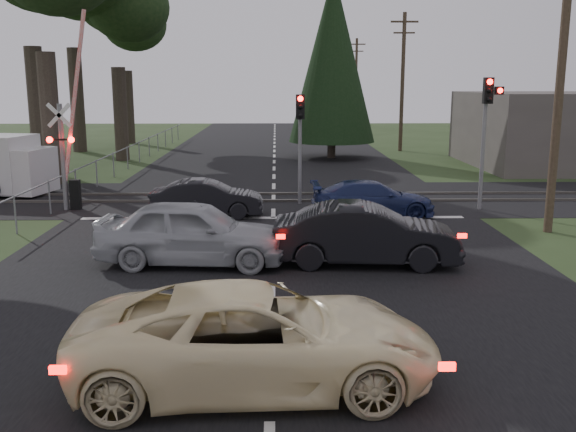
{
  "coord_description": "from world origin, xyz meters",
  "views": [
    {
      "loc": [
        0.1,
        -13.15,
        4.52
      ],
      "look_at": [
        0.39,
        2.31,
        1.3
      ],
      "focal_mm": 40.0,
      "sensor_mm": 36.0,
      "label": 1
    }
  ],
  "objects_px": {
    "utility_pole_mid": "(403,79)",
    "silver_car": "(193,232)",
    "blue_sedan": "(373,199)",
    "utility_pole_far": "(356,81)",
    "crossing_signal": "(69,153)",
    "traffic_signal_center": "(300,130)",
    "cream_coupe": "(257,337)",
    "dark_hatchback": "(366,235)",
    "utility_pole_near": "(561,76)",
    "traffic_signal_right": "(487,118)",
    "dark_car_far": "(207,199)"
  },
  "relations": [
    {
      "from": "cream_coupe",
      "to": "traffic_signal_right",
      "type": "bearing_deg",
      "value": -32.43
    },
    {
      "from": "traffic_signal_center",
      "to": "silver_car",
      "type": "distance_m",
      "value": 8.83
    },
    {
      "from": "crossing_signal",
      "to": "traffic_signal_right",
      "type": "distance_m",
      "value": 14.88
    },
    {
      "from": "crossing_signal",
      "to": "utility_pole_far",
      "type": "xyz_separation_m",
      "value": [
        15.77,
        45.21,
        2.67
      ]
    },
    {
      "from": "dark_car_far",
      "to": "utility_pole_far",
      "type": "bearing_deg",
      "value": -13.92
    },
    {
      "from": "dark_car_far",
      "to": "traffic_signal_right",
      "type": "bearing_deg",
      "value": -85.21
    },
    {
      "from": "utility_pole_near",
      "to": "dark_hatchback",
      "type": "distance_m",
      "value": 8.1
    },
    {
      "from": "traffic_signal_right",
      "to": "utility_pole_far",
      "type": "relative_size",
      "value": 0.52
    },
    {
      "from": "utility_pole_mid",
      "to": "blue_sedan",
      "type": "relative_size",
      "value": 2.13
    },
    {
      "from": "utility_pole_mid",
      "to": "dark_car_far",
      "type": "bearing_deg",
      "value": -116.61
    },
    {
      "from": "utility_pole_near",
      "to": "utility_pole_far",
      "type": "height_order",
      "value": "same"
    },
    {
      "from": "crossing_signal",
      "to": "utility_pole_far",
      "type": "distance_m",
      "value": 47.96
    },
    {
      "from": "traffic_signal_right",
      "to": "silver_car",
      "type": "height_order",
      "value": "traffic_signal_right"
    },
    {
      "from": "crossing_signal",
      "to": "traffic_signal_center",
      "type": "height_order",
      "value": "crossing_signal"
    },
    {
      "from": "traffic_signal_center",
      "to": "cream_coupe",
      "type": "xyz_separation_m",
      "value": [
        -1.2,
        -14.75,
        -2.04
      ]
    },
    {
      "from": "utility_pole_near",
      "to": "cream_coupe",
      "type": "height_order",
      "value": "utility_pole_near"
    },
    {
      "from": "utility_pole_near",
      "to": "blue_sedan",
      "type": "bearing_deg",
      "value": 154.61
    },
    {
      "from": "silver_car",
      "to": "blue_sedan",
      "type": "relative_size",
      "value": 1.14
    },
    {
      "from": "crossing_signal",
      "to": "cream_coupe",
      "type": "height_order",
      "value": "crossing_signal"
    },
    {
      "from": "utility_pole_near",
      "to": "dark_car_far",
      "type": "distance_m",
      "value": 11.79
    },
    {
      "from": "blue_sedan",
      "to": "traffic_signal_right",
      "type": "bearing_deg",
      "value": -76.86
    },
    {
      "from": "utility_pole_mid",
      "to": "silver_car",
      "type": "distance_m",
      "value": 29.59
    },
    {
      "from": "utility_pole_near",
      "to": "cream_coupe",
      "type": "xyz_separation_m",
      "value": [
        -8.7,
        -10.07,
        -3.96
      ]
    },
    {
      "from": "dark_hatchback",
      "to": "utility_pole_near",
      "type": "bearing_deg",
      "value": -56.25
    },
    {
      "from": "traffic_signal_right",
      "to": "utility_pole_mid",
      "type": "relative_size",
      "value": 0.52
    },
    {
      "from": "utility_pole_near",
      "to": "utility_pole_mid",
      "type": "distance_m",
      "value": 24.0
    },
    {
      "from": "utility_pole_mid",
      "to": "traffic_signal_right",
      "type": "bearing_deg",
      "value": -92.66
    },
    {
      "from": "utility_pole_mid",
      "to": "dark_car_far",
      "type": "height_order",
      "value": "utility_pole_mid"
    },
    {
      "from": "crossing_signal",
      "to": "silver_car",
      "type": "relative_size",
      "value": 1.45
    },
    {
      "from": "crossing_signal",
      "to": "cream_coupe",
      "type": "relative_size",
      "value": 1.27
    },
    {
      "from": "dark_car_far",
      "to": "utility_pole_mid",
      "type": "bearing_deg",
      "value": -27.48
    },
    {
      "from": "blue_sedan",
      "to": "crossing_signal",
      "type": "bearing_deg",
      "value": 81.46
    },
    {
      "from": "utility_pole_near",
      "to": "blue_sedan",
      "type": "relative_size",
      "value": 2.13
    },
    {
      "from": "utility_pole_near",
      "to": "silver_car",
      "type": "xyz_separation_m",
      "value": [
        -10.51,
        -3.39,
        -3.9
      ]
    },
    {
      "from": "crossing_signal",
      "to": "dark_car_far",
      "type": "relative_size",
      "value": 1.82
    },
    {
      "from": "utility_pole_mid",
      "to": "silver_car",
      "type": "relative_size",
      "value": 1.87
    },
    {
      "from": "utility_pole_near",
      "to": "utility_pole_mid",
      "type": "height_order",
      "value": "same"
    },
    {
      "from": "crossing_signal",
      "to": "utility_pole_far",
      "type": "bearing_deg",
      "value": 70.77
    },
    {
      "from": "silver_car",
      "to": "dark_car_far",
      "type": "height_order",
      "value": "silver_car"
    },
    {
      "from": "utility_pole_mid",
      "to": "cream_coupe",
      "type": "height_order",
      "value": "utility_pole_mid"
    },
    {
      "from": "crossing_signal",
      "to": "silver_car",
      "type": "height_order",
      "value": "crossing_signal"
    },
    {
      "from": "utility_pole_mid",
      "to": "dark_hatchback",
      "type": "height_order",
      "value": "utility_pole_mid"
    },
    {
      "from": "dark_car_far",
      "to": "dark_hatchback",
      "type": "bearing_deg",
      "value": -143.17
    },
    {
      "from": "traffic_signal_center",
      "to": "cream_coupe",
      "type": "bearing_deg",
      "value": -94.65
    },
    {
      "from": "crossing_signal",
      "to": "traffic_signal_right",
      "type": "height_order",
      "value": "crossing_signal"
    },
    {
      "from": "utility_pole_far",
      "to": "blue_sedan",
      "type": "distance_m",
      "value": 47.04
    },
    {
      "from": "blue_sedan",
      "to": "dark_car_far",
      "type": "height_order",
      "value": "dark_car_far"
    },
    {
      "from": "utility_pole_far",
      "to": "dark_hatchback",
      "type": "distance_m",
      "value": 53.0
    },
    {
      "from": "cream_coupe",
      "to": "dark_hatchback",
      "type": "distance_m",
      "value": 7.06
    },
    {
      "from": "traffic_signal_center",
      "to": "utility_pole_mid",
      "type": "height_order",
      "value": "utility_pole_mid"
    }
  ]
}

